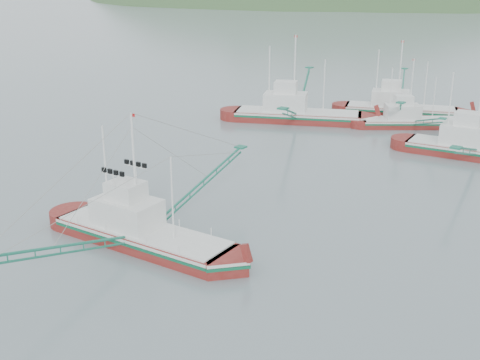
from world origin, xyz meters
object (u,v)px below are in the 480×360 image
Objects in this scene: bg_boat_right at (478,144)px; bg_boat_far at (412,112)px; bg_boat_left at (297,103)px; main_boat at (140,225)px; bg_boat_extra at (400,100)px.

bg_boat_far is (-10.15, 9.04, 0.47)m from bg_boat_right.
bg_boat_left is 14.41m from bg_boat_far.
bg_boat_far is (4.22, 44.50, 0.47)m from main_boat.
bg_boat_left reaches higher than bg_boat_right.
main_boat is 50.10m from bg_boat_extra.
bg_boat_left is (-9.09, 39.00, 0.92)m from main_boat.
main_boat is 38.26m from bg_boat_right.
bg_boat_extra reaches higher than main_boat.
bg_boat_right reaches higher than bg_boat_far.
main_boat is 44.71m from bg_boat_far.
bg_boat_far is at bearing 134.47° from bg_boat_right.
bg_boat_extra is (0.70, 50.09, 0.62)m from main_boat.
bg_boat_extra is at bearing 88.43° from bg_boat_far.
bg_boat_right is 1.03× the size of bg_boat_extra.
bg_boat_extra is (-13.67, 14.63, 0.62)m from bg_boat_right.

